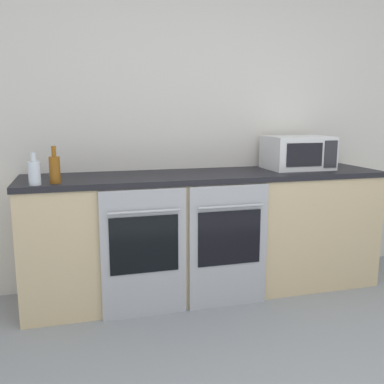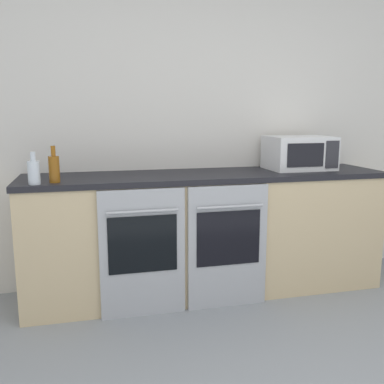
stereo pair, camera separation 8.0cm
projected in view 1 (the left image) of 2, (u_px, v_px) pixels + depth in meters
name	position (u px, v px, depth m)	size (l,w,h in m)	color
wall_back	(195.00, 122.00, 3.46)	(10.00, 0.06, 2.60)	silver
counter_back	(207.00, 232.00, 3.29)	(2.72, 0.63, 0.93)	#D1B789
oven_left	(144.00, 253.00, 2.85)	(0.57, 0.06, 0.88)	#A8AAAF
oven_right	(229.00, 246.00, 3.01)	(0.57, 0.06, 0.88)	#A8AAAF
microwave	(298.00, 153.00, 3.44)	(0.50, 0.38, 0.26)	silver
bottle_amber	(55.00, 169.00, 2.73)	(0.07, 0.07, 0.24)	#8C5114
bottle_clear	(34.00, 172.00, 2.65)	(0.08, 0.08, 0.21)	silver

